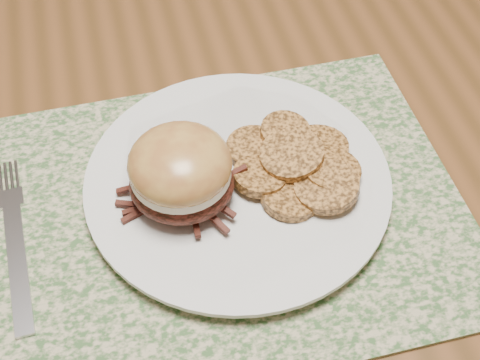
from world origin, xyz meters
The scene contains 5 objects.
placemat centered at (0.27, -0.04, 0.75)m, with size 0.45×0.33×0.00m, color #3B5F30.
dinner_plate centered at (0.29, -0.02, 0.76)m, with size 0.26×0.26×0.02m, color silver.
pork_sandwich centered at (0.24, -0.03, 0.80)m, with size 0.11×0.11×0.07m.
roasted_potatoes centered at (0.35, -0.03, 0.78)m, with size 0.14×0.14×0.03m.
fork centered at (0.10, -0.03, 0.76)m, with size 0.03×0.19×0.00m.
Camera 1 is at (0.20, -0.39, 1.23)m, focal length 50.00 mm.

